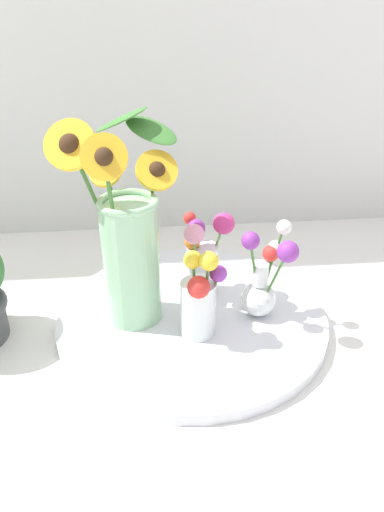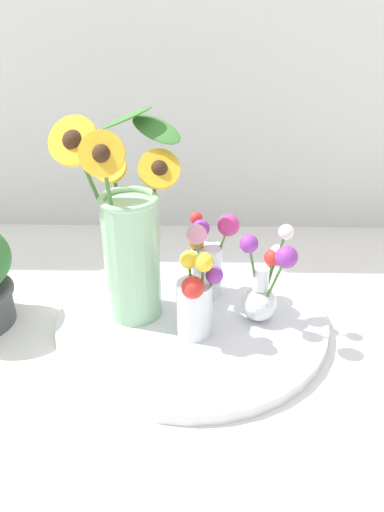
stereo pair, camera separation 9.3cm
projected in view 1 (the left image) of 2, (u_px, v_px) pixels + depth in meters
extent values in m
plane|color=silver|center=(185.00, 335.00, 0.97)|extent=(6.00, 6.00, 0.00)
cylinder|color=silver|center=(192.00, 318.00, 1.00)|extent=(0.53, 0.53, 0.02)
cylinder|color=#99CC9E|center=(132.00, 263.00, 0.93)|extent=(0.11, 0.11, 0.24)
torus|color=#99CC9E|center=(127.00, 202.00, 0.87)|extent=(0.11, 0.11, 0.01)
cylinder|color=#427533|center=(125.00, 239.00, 0.94)|extent=(0.06, 0.08, 0.23)
cylinder|color=gold|center=(105.00, 172.00, 0.91)|extent=(0.07, 0.05, 0.06)
sphere|color=#382314|center=(105.00, 172.00, 0.91)|extent=(0.03, 0.03, 0.03)
cylinder|color=#427533|center=(142.00, 241.00, 0.92)|extent=(0.07, 0.04, 0.25)
cylinder|color=gold|center=(157.00, 170.00, 0.88)|extent=(0.09, 0.06, 0.08)
sphere|color=#382314|center=(157.00, 170.00, 0.88)|extent=(0.03, 0.03, 0.03)
cylinder|color=#427533|center=(109.00, 230.00, 0.89)|extent=(0.10, 0.03, 0.29)
cylinder|color=gold|center=(70.00, 145.00, 0.82)|extent=(0.11, 0.07, 0.10)
sphere|color=#382314|center=(70.00, 145.00, 0.82)|extent=(0.04, 0.04, 0.04)
cylinder|color=#427533|center=(116.00, 232.00, 0.86)|extent=(0.02, 0.05, 0.28)
cylinder|color=gold|center=(104.00, 157.00, 0.77)|extent=(0.08, 0.04, 0.08)
sphere|color=#382314|center=(104.00, 157.00, 0.77)|extent=(0.03, 0.03, 0.03)
ellipsoid|color=#38702D|center=(151.00, 130.00, 0.89)|extent=(0.11, 0.09, 0.06)
ellipsoid|color=#38702D|center=(122.00, 119.00, 0.88)|extent=(0.10, 0.05, 0.05)
cylinder|color=white|center=(198.00, 308.00, 0.92)|extent=(0.07, 0.07, 0.11)
cylinder|color=#4C8438|center=(198.00, 308.00, 0.89)|extent=(0.01, 0.03, 0.10)
sphere|color=red|center=(199.00, 287.00, 0.86)|extent=(0.04, 0.04, 0.04)
cylinder|color=#4C8438|center=(206.00, 289.00, 0.89)|extent=(0.01, 0.03, 0.13)
sphere|color=yellow|center=(209.00, 261.00, 0.85)|extent=(0.03, 0.03, 0.03)
cylinder|color=#4C8438|center=(195.00, 288.00, 0.89)|extent=(0.01, 0.01, 0.12)
sphere|color=yellow|center=(193.00, 260.00, 0.87)|extent=(0.03, 0.03, 0.03)
cylinder|color=#4C8438|center=(211.00, 298.00, 0.90)|extent=(0.03, 0.01, 0.10)
sphere|color=purple|center=(218.00, 273.00, 0.88)|extent=(0.03, 0.03, 0.03)
sphere|color=white|center=(258.00, 299.00, 0.98)|extent=(0.07, 0.07, 0.07)
cylinder|color=white|center=(260.00, 274.00, 0.95)|extent=(0.03, 0.03, 0.05)
cylinder|color=#427533|center=(272.00, 261.00, 0.95)|extent=(0.04, 0.01, 0.14)
sphere|color=white|center=(284.00, 227.00, 0.92)|extent=(0.03, 0.03, 0.03)
cylinder|color=#427533|center=(266.00, 278.00, 0.96)|extent=(0.02, 0.02, 0.10)
sphere|color=red|center=(271.00, 253.00, 0.94)|extent=(0.03, 0.03, 0.03)
cylinder|color=#427533|center=(268.00, 275.00, 0.96)|extent=(0.03, 0.02, 0.11)
sphere|color=white|center=(275.00, 248.00, 0.94)|extent=(0.03, 0.03, 0.03)
cylinder|color=#427533|center=(275.00, 277.00, 0.92)|extent=(0.03, 0.04, 0.12)
sphere|color=purple|center=(288.00, 252.00, 0.88)|extent=(0.04, 0.04, 0.04)
cylinder|color=#427533|center=(254.00, 269.00, 0.93)|extent=(0.03, 0.04, 0.14)
sphere|color=purple|center=(250.00, 240.00, 0.88)|extent=(0.03, 0.03, 0.03)
cylinder|color=white|center=(202.00, 270.00, 1.03)|extent=(0.06, 0.06, 0.11)
cylinder|color=#568E42|center=(198.00, 263.00, 1.03)|extent=(0.03, 0.01, 0.11)
sphere|color=orange|center=(192.00, 241.00, 1.00)|extent=(0.03, 0.03, 0.03)
cylinder|color=#568E42|center=(196.00, 262.00, 1.00)|extent=(0.01, 0.03, 0.14)
sphere|color=pink|center=(194.00, 234.00, 0.96)|extent=(0.04, 0.04, 0.04)
cylinder|color=#568E42|center=(214.00, 251.00, 1.02)|extent=(0.04, 0.01, 0.12)
sphere|color=#C6337A|center=(224.00, 224.00, 0.99)|extent=(0.04, 0.04, 0.04)
cylinder|color=#568E42|center=(199.00, 251.00, 1.04)|extent=(0.04, 0.04, 0.13)
sphere|color=red|center=(190.00, 218.00, 1.02)|extent=(0.03, 0.03, 0.03)
cylinder|color=#568E42|center=(199.00, 256.00, 1.01)|extent=(0.02, 0.02, 0.12)
sphere|color=purple|center=(196.00, 228.00, 0.99)|extent=(0.04, 0.04, 0.04)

